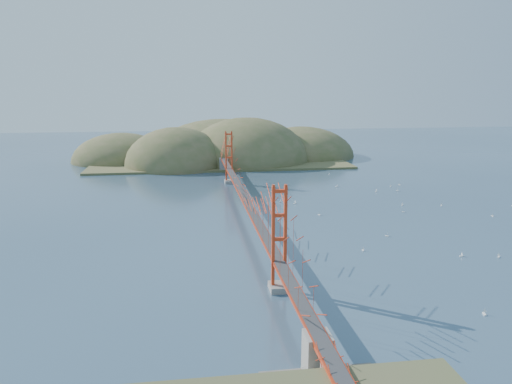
{
  "coord_description": "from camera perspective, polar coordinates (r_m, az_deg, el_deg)",
  "views": [
    {
      "loc": [
        -9.56,
        -79.62,
        21.91
      ],
      "look_at": [
        1.8,
        0.0,
        4.38
      ],
      "focal_mm": 35.0,
      "sensor_mm": 36.0,
      "label": 1
    }
  ],
  "objects": [
    {
      "name": "sailboat_6",
      "position": [
        75.75,
        14.75,
        -4.81
      ],
      "size": [
        0.64,
        0.64,
        0.67
      ],
      "color": "white",
      "rests_on": "ground"
    },
    {
      "name": "fort",
      "position": [
        39.54,
        8.32,
        -20.34
      ],
      "size": [
        3.7,
        2.3,
        1.75
      ],
      "color": "brown",
      "rests_on": "ground"
    },
    {
      "name": "sailboat_3",
      "position": [
        94.53,
        2.83,
        -1.04
      ],
      "size": [
        0.53,
        0.53,
        0.56
      ],
      "color": "white",
      "rests_on": "ground"
    },
    {
      "name": "sailboat_16",
      "position": [
        85.54,
        7.25,
        -2.54
      ],
      "size": [
        0.61,
        0.61,
        0.66
      ],
      "color": "white",
      "rests_on": "ground"
    },
    {
      "name": "sailboat_17",
      "position": [
        107.81,
        15.87,
        0.18
      ],
      "size": [
        0.63,
        0.63,
        0.7
      ],
      "color": "white",
      "rests_on": "ground"
    },
    {
      "name": "bridge",
      "position": [
        81.75,
        -1.27,
        1.79
      ],
      "size": [
        2.2,
        94.4,
        12.0
      ],
      "color": "gray",
      "rests_on": "ground"
    },
    {
      "name": "sailboat_9",
      "position": [
        111.95,
        15.12,
        0.65
      ],
      "size": [
        0.54,
        0.54,
        0.57
      ],
      "color": "white",
      "rests_on": "ground"
    },
    {
      "name": "ground",
      "position": [
        83.13,
        -1.23,
        -2.99
      ],
      "size": [
        320.0,
        320.0,
        0.0
      ],
      "primitive_type": "plane",
      "color": "#324B64",
      "rests_on": "ground"
    },
    {
      "name": "sailboat_4",
      "position": [
        97.51,
        20.44,
        -1.39
      ],
      "size": [
        0.54,
        0.58,
        0.65
      ],
      "color": "white",
      "rests_on": "ground"
    },
    {
      "name": "sailboat_7",
      "position": [
        109.31,
        9.24,
        0.66
      ],
      "size": [
        0.63,
        0.53,
        0.72
      ],
      "color": "white",
      "rests_on": "ground"
    },
    {
      "name": "sailboat_5",
      "position": [
        93.07,
        25.42,
        -2.45
      ],
      "size": [
        0.47,
        0.52,
        0.59
      ],
      "color": "white",
      "rests_on": "ground"
    },
    {
      "name": "sailboat_2",
      "position": [
        70.24,
        22.46,
        -6.72
      ],
      "size": [
        0.55,
        0.44,
        0.64
      ],
      "color": "white",
      "rests_on": "ground"
    },
    {
      "name": "sailboat_8",
      "position": [
        106.02,
        13.59,
        0.1
      ],
      "size": [
        0.63,
        0.63,
        0.67
      ],
      "color": "white",
      "rests_on": "ground"
    },
    {
      "name": "sailboat_extra_0",
      "position": [
        93.11,
        4.5,
        -1.26
      ],
      "size": [
        0.6,
        0.56,
        0.67
      ],
      "color": "white",
      "rests_on": "ground"
    },
    {
      "name": "sailboat_14",
      "position": [
        95.33,
        16.37,
        -1.41
      ],
      "size": [
        0.64,
        0.64,
        0.67
      ],
      "color": "white",
      "rests_on": "ground"
    },
    {
      "name": "sailboat_10",
      "position": [
        54.37,
        24.65,
        -12.48
      ],
      "size": [
        0.56,
        0.62,
        0.7
      ],
      "color": "white",
      "rests_on": "ground"
    },
    {
      "name": "sailboat_0",
      "position": [
        68.66,
        12.15,
        -6.47
      ],
      "size": [
        0.47,
        0.56,
        0.64
      ],
      "color": "white",
      "rests_on": "ground"
    },
    {
      "name": "sailboat_13",
      "position": [
        71.78,
        25.98,
        -6.64
      ],
      "size": [
        0.65,
        0.65,
        0.68
      ],
      "color": "white",
      "rests_on": "ground"
    },
    {
      "name": "sailboat_15",
      "position": [
        114.51,
        16.07,
        0.86
      ],
      "size": [
        0.63,
        0.63,
        0.66
      ],
      "color": "white",
      "rests_on": "ground"
    },
    {
      "name": "sailboat_12",
      "position": [
        123.85,
        8.35,
        2.04
      ],
      "size": [
        0.5,
        0.41,
        0.59
      ],
      "color": "white",
      "rests_on": "ground"
    },
    {
      "name": "sailboat_1",
      "position": [
        90.51,
        16.48,
        -2.14
      ],
      "size": [
        0.56,
        0.56,
        0.58
      ],
      "color": "white",
      "rests_on": "ground"
    },
    {
      "name": "far_headlands",
      "position": [
        150.21,
        -3.55,
        3.89
      ],
      "size": [
        84.0,
        58.0,
        25.0
      ],
      "color": "brown",
      "rests_on": "ground"
    }
  ]
}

